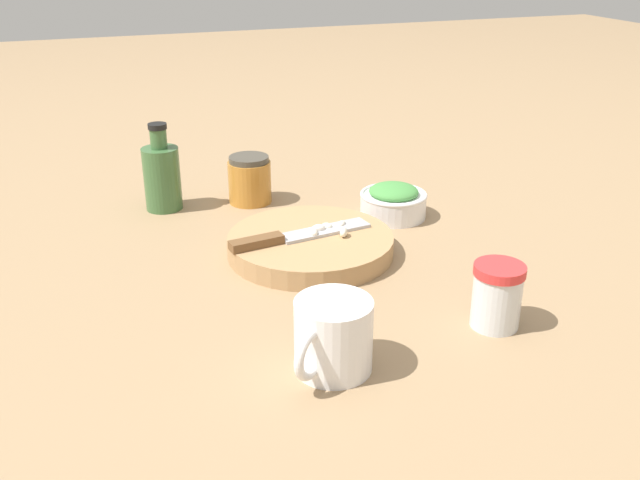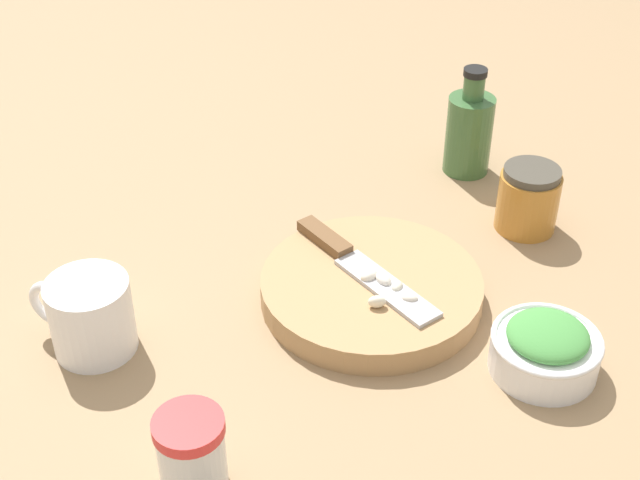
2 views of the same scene
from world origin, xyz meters
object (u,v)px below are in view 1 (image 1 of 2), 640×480
Objects in this scene: cutting_board at (311,245)px; chef_knife at (292,236)px; garlic_cloves at (326,229)px; spice_jar at (497,295)px; honey_jar at (250,180)px; coffee_mug at (332,337)px; oil_bottle at (162,176)px; herb_bowl at (393,201)px.

cutting_board is 1.11× the size of chef_knife.
spice_jar is at bearing -156.51° from garlic_cloves.
garlic_cloves is at bearing -168.01° from honey_jar.
coffee_mug is (-0.29, 0.10, 0.01)m from garlic_cloves.
chef_knife is 0.32m from spice_jar.
honey_jar is at bearing -97.65° from oil_bottle.
oil_bottle is at bearing 33.68° from cutting_board.
cutting_board is 2.36× the size of coffee_mug.
garlic_cloves is at bearing 23.49° from spice_jar.
honey_jar is at bearing 6.45° from cutting_board.
honey_jar is (0.15, 0.21, 0.01)m from herb_bowl.
honey_jar is 0.56× the size of oil_bottle.
spice_jar is 0.22m from coffee_mug.
coffee_mug reaches higher than cutting_board.
honey_jar is at bearing 18.25° from spice_jar.
spice_jar is at bearing 174.28° from herb_bowl.
spice_jar is 0.97× the size of honey_jar.
honey_jar is (0.25, 0.05, 0.00)m from garlic_cloves.
chef_knife is 2.12× the size of coffee_mug.
cutting_board is at bearing 89.02° from garlic_cloves.
honey_jar is at bearing 11.99° from garlic_cloves.
spice_jar reaches higher than herb_bowl.
oil_bottle reaches higher than honey_jar.
garlic_cloves is at bearing 85.17° from chef_knife.
garlic_cloves is 0.25m from honey_jar.
chef_knife is at bearing -151.25° from oil_bottle.
cutting_board is at bearing 88.60° from chef_knife.
oil_bottle is (0.27, 0.15, 0.03)m from chef_knife.
herb_bowl is 0.40m from oil_bottle.
herb_bowl is at bearing -126.03° from honey_jar.
herb_bowl is 0.75× the size of oil_bottle.
coffee_mug is at bearing -170.02° from oil_bottle.
cutting_board is 2.20× the size of herb_bowl.
garlic_cloves is at bearing -90.98° from cutting_board.
honey_jar is at bearing 171.63° from chef_knife.
garlic_cloves is (0.00, -0.05, 0.00)m from chef_knife.
honey_jar reaches higher than chef_knife.
spice_jar is (-0.27, -0.17, 0.01)m from chef_knife.
chef_knife is 1.48× the size of oil_bottle.
chef_knife is at bearing 114.83° from herb_bowl.
coffee_mug reaches higher than spice_jar.
spice_jar reaches higher than garlic_cloves.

